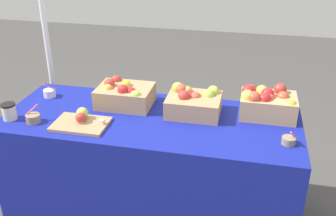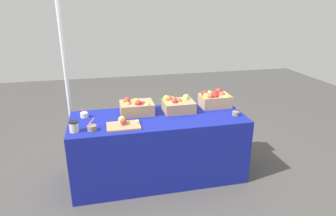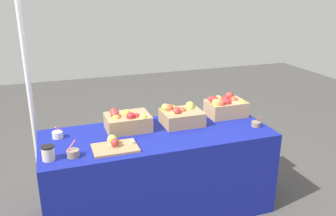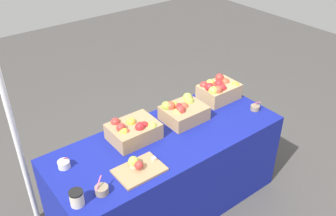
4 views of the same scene
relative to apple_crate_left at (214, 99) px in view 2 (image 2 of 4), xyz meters
The scene contains 11 objects.
ground_plane 1.12m from the apple_crate_left, 165.68° to the right, with size 10.00×10.00×0.00m, color #474442.
table 0.88m from the apple_crate_left, 165.68° to the right, with size 1.90×0.76×0.74m, color navy.
apple_crate_left is the anchor object (origin of this frame).
apple_crate_middle 0.47m from the apple_crate_left, behind, with size 0.34×0.28×0.18m.
apple_crate_right 0.94m from the apple_crate_left, behind, with size 0.37×0.28×0.18m.
cutting_board_front 1.18m from the apple_crate_left, 161.89° to the right, with size 0.33×0.23×0.09m.
sample_bowl_near 1.51m from the apple_crate_left, behind, with size 0.09×0.09×0.11m.
sample_bowl_mid 0.36m from the apple_crate_left, 69.24° to the right, with size 0.08×0.09×0.10m.
sample_bowl_far 1.48m from the apple_crate_left, 164.16° to the right, with size 0.09×0.09×0.11m.
coffee_cup 1.64m from the apple_crate_left, 166.00° to the right, with size 0.09×0.09×0.11m.
tent_pole 1.74m from the apple_crate_left, 167.97° to the left, with size 0.04×0.04×1.97m, color white.
Camera 2 is at (-0.55, -2.94, 1.92)m, focal length 31.31 mm.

